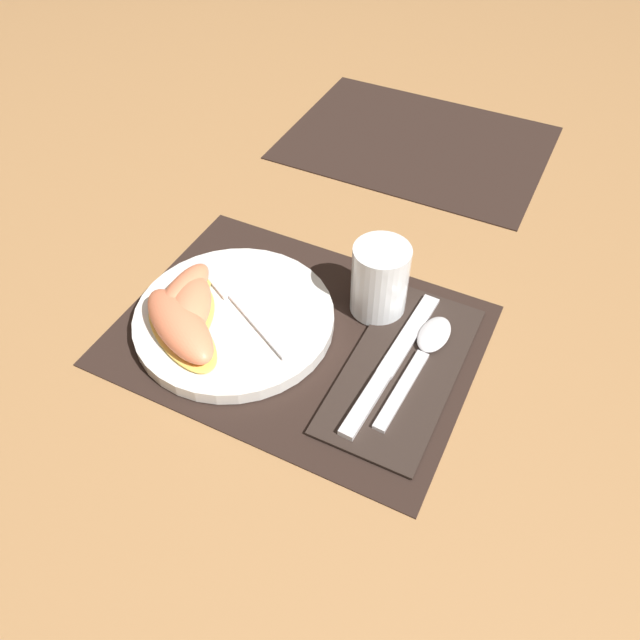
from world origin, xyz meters
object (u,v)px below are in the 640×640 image
object	(u,v)px
spoon	(426,348)
fork	(237,298)
knife	(390,364)
citrus_wedge_1	(190,308)
citrus_wedge_2	(180,327)
plate	(235,319)
juice_glass	(379,283)
citrus_wedge_0	(183,296)

from	to	relation	value
spoon	fork	xyz separation A→B (m)	(-0.22, -0.04, 0.01)
spoon	fork	bearing A→B (deg)	-171.11
knife	citrus_wedge_1	bearing A→B (deg)	-168.86
citrus_wedge_1	citrus_wedge_2	xyz separation A→B (m)	(0.01, -0.03, 0.00)
plate	juice_glass	size ratio (longest dim) A/B	2.57
knife	citrus_wedge_0	world-z (taller)	citrus_wedge_0
fork	citrus_wedge_0	size ratio (longest dim) A/B	1.58
knife	spoon	xyz separation A→B (m)	(0.03, 0.04, 0.00)
plate	fork	world-z (taller)	fork
juice_glass	citrus_wedge_0	size ratio (longest dim) A/B	0.81
knife	citrus_wedge_2	distance (m)	0.23
citrus_wedge_0	citrus_wedge_2	size ratio (longest dim) A/B	0.78
citrus_wedge_0	citrus_wedge_2	distance (m)	0.05
citrus_wedge_2	knife	bearing A→B (deg)	18.38
citrus_wedge_0	citrus_wedge_1	size ratio (longest dim) A/B	0.97
knife	citrus_wedge_1	size ratio (longest dim) A/B	1.96
plate	juice_glass	distance (m)	0.17
citrus_wedge_0	citrus_wedge_1	distance (m)	0.02
fork	citrus_wedge_2	distance (m)	0.08
plate	fork	distance (m)	0.03
juice_glass	spoon	xyz separation A→B (m)	(0.08, -0.04, -0.03)
juice_glass	knife	xyz separation A→B (m)	(0.05, -0.08, -0.03)
knife	spoon	size ratio (longest dim) A/B	1.28
plate	citrus_wedge_1	bearing A→B (deg)	-147.82
plate	citrus_wedge_0	xyz separation A→B (m)	(-0.06, -0.01, 0.02)
fork	knife	bearing A→B (deg)	-0.70
plate	citrus_wedge_1	world-z (taller)	citrus_wedge_1
plate	spoon	bearing A→B (deg)	14.76
plate	citrus_wedge_1	distance (m)	0.05
juice_glass	citrus_wedge_0	distance (m)	0.23
citrus_wedge_0	citrus_wedge_1	world-z (taller)	same
juice_glass	citrus_wedge_0	bearing A→B (deg)	-150.78
spoon	citrus_wedge_0	bearing A→B (deg)	-165.94
knife	citrus_wedge_2	bearing A→B (deg)	-161.62
spoon	juice_glass	bearing A→B (deg)	150.94
knife	fork	size ratio (longest dim) A/B	1.28
spoon	citrus_wedge_0	xyz separation A→B (m)	(-0.28, -0.07, 0.02)
fork	citrus_wedge_1	bearing A→B (deg)	-124.16
plate	knife	xyz separation A→B (m)	(0.19, 0.02, -0.00)
citrus_wedge_2	fork	bearing A→B (deg)	71.77
citrus_wedge_0	knife	bearing A→B (deg)	7.24
juice_glass	knife	bearing A→B (deg)	-58.44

